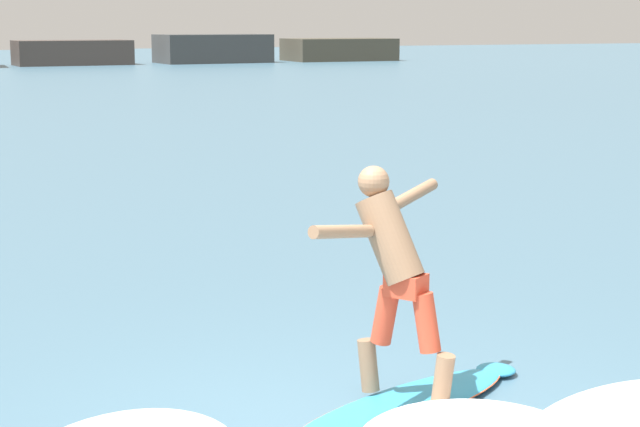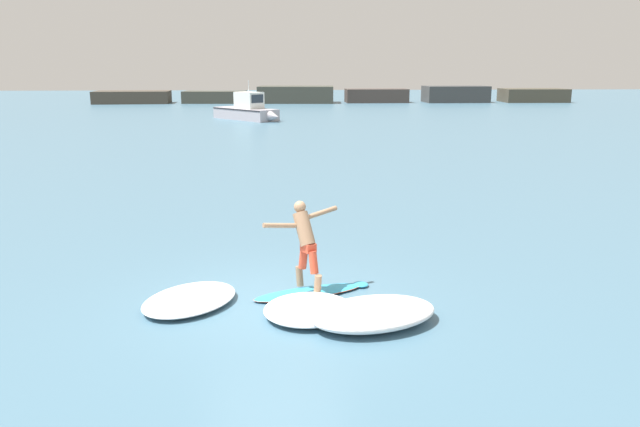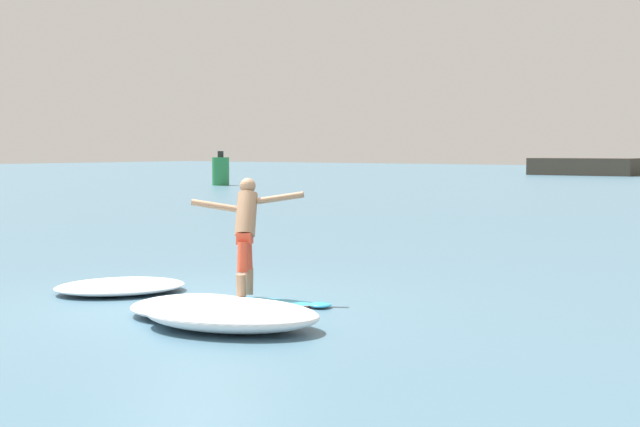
{
  "view_description": "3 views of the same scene",
  "coord_description": "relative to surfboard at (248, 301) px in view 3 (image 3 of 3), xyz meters",
  "views": [
    {
      "loc": [
        -2.95,
        -5.97,
        2.73
      ],
      "look_at": [
        0.35,
        1.3,
        1.29
      ],
      "focal_mm": 60.0,
      "sensor_mm": 36.0,
      "label": 1
    },
    {
      "loc": [
        0.18,
        -10.54,
        4.14
      ],
      "look_at": [
        0.88,
        1.61,
        1.25
      ],
      "focal_mm": 35.0,
      "sensor_mm": 36.0,
      "label": 2
    },
    {
      "loc": [
        8.64,
        -8.79,
        2.14
      ],
      "look_at": [
        1.17,
        1.35,
        1.22
      ],
      "focal_mm": 50.0,
      "sensor_mm": 36.0,
      "label": 3
    }
  ],
  "objects": [
    {
      "name": "channel_marker_buoy",
      "position": [
        -27.43,
        29.15,
        0.8
      ],
      "size": [
        0.99,
        0.99,
        1.99
      ],
      "color": "#288447",
      "rests_on": "ground"
    },
    {
      "name": "ground_plane",
      "position": [
        -0.63,
        -0.4,
        -0.04
      ],
      "size": [
        200.0,
        200.0,
        0.0
      ],
      "primitive_type": "plane",
      "color": "#466C83"
    },
    {
      "name": "surfer",
      "position": [
        -0.1,
        0.08,
        1.02
      ],
      "size": [
        1.41,
        1.02,
        1.66
      ],
      "color": "#946F51",
      "rests_on": "surfboard"
    },
    {
      "name": "wave_foam_beside",
      "position": [
        -2.17,
        -0.39,
        0.06
      ],
      "size": [
        2.22,
        2.37,
        0.19
      ],
      "color": "white",
      "rests_on": "ground"
    },
    {
      "name": "surfboard",
      "position": [
        0.0,
        0.0,
        0.0
      ],
      "size": [
        2.32,
        1.28,
        0.22
      ],
      "color": "#319AC8",
      "rests_on": "ground"
    },
    {
      "name": "wave_foam_at_nose",
      "position": [
        0.98,
        -1.42,
        0.14
      ],
      "size": [
        2.48,
        1.97,
        0.35
      ],
      "color": "white",
      "rests_on": "ground"
    },
    {
      "name": "wave_foam_at_tail",
      "position": [
        -0.07,
        -1.01,
        0.07
      ],
      "size": [
        2.16,
        2.17,
        0.22
      ],
      "color": "white",
      "rests_on": "ground"
    }
  ]
}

